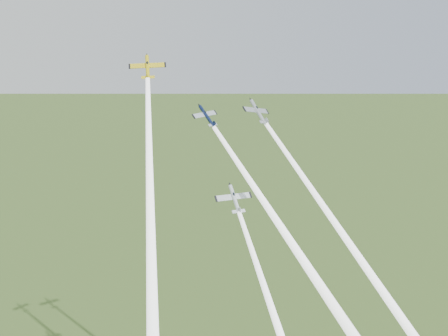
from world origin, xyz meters
TOP-DOWN VIEW (x-y plane):
  - plane_yellow at (-11.91, 6.50)m, footprint 9.60×8.96m
  - smoke_trail_yellow at (-21.07, -17.86)m, footprint 19.44×46.77m
  - plane_navy at (-0.21, 2.02)m, footprint 8.91×8.02m
  - smoke_trail_navy at (7.35, -18.71)m, footprint 16.27×39.47m
  - plane_silver_right at (11.85, 0.16)m, footprint 9.47×9.71m
  - smoke_trail_silver_right at (21.34, -27.20)m, footprint 20.18×52.68m
  - plane_silver_low at (1.56, -7.87)m, footprint 9.02×7.51m

SIDE VIEW (x-z plane):
  - smoke_trail_silver_right at x=21.34m, z-range 46.86..100.95m
  - smoke_trail_navy at x=7.35m, z-range 60.14..100.68m
  - plane_silver_low at x=1.56m, z-range 81.93..88.91m
  - smoke_trail_yellow at x=-21.07m, z-range 63.07..111.40m
  - plane_navy at x=-0.21m, z-range 99.12..105.09m
  - plane_silver_right at x=11.85m, z-range 98.19..106.56m
  - plane_yellow at x=-11.91m, z-range 109.47..116.17m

